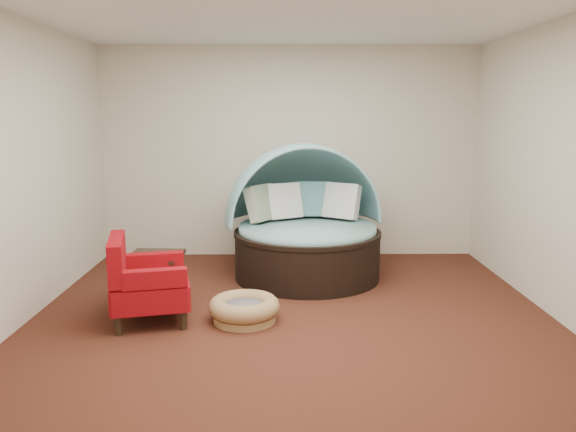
{
  "coord_description": "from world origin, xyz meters",
  "views": [
    {
      "loc": [
        -0.1,
        -5.06,
        1.93
      ],
      "look_at": [
        -0.04,
        0.6,
        0.89
      ],
      "focal_mm": 35.0,
      "sensor_mm": 36.0,
      "label": 1
    }
  ],
  "objects_px": {
    "red_armchair": "(144,282)",
    "side_table": "(156,271)",
    "canopy_daybed": "(305,215)",
    "pet_basket": "(244,309)"
  },
  "relations": [
    {
      "from": "red_armchair",
      "to": "side_table",
      "type": "distance_m",
      "value": 0.57
    },
    {
      "from": "canopy_daybed",
      "to": "pet_basket",
      "type": "bearing_deg",
      "value": -124.31
    },
    {
      "from": "red_armchair",
      "to": "side_table",
      "type": "height_order",
      "value": "red_armchair"
    },
    {
      "from": "pet_basket",
      "to": "canopy_daybed",
      "type": "bearing_deg",
      "value": 67.53
    },
    {
      "from": "red_armchair",
      "to": "side_table",
      "type": "relative_size",
      "value": 1.53
    },
    {
      "from": "canopy_daybed",
      "to": "red_armchair",
      "type": "relative_size",
      "value": 2.47
    },
    {
      "from": "red_armchair",
      "to": "side_table",
      "type": "xyz_separation_m",
      "value": [
        -0.02,
        0.56,
        -0.05
      ]
    },
    {
      "from": "red_armchair",
      "to": "side_table",
      "type": "bearing_deg",
      "value": 79.03
    },
    {
      "from": "red_armchair",
      "to": "canopy_daybed",
      "type": "bearing_deg",
      "value": 31.5
    },
    {
      "from": "canopy_daybed",
      "to": "side_table",
      "type": "height_order",
      "value": "canopy_daybed"
    }
  ]
}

